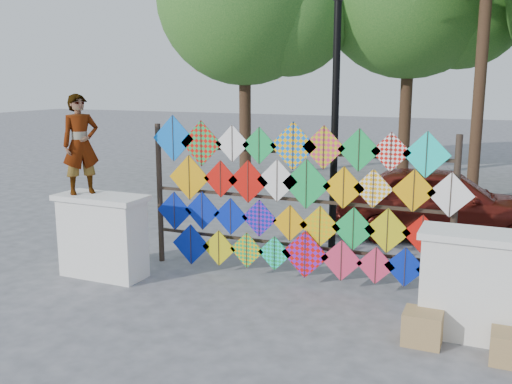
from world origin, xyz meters
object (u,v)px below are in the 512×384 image
Objects in this scene: kite_rack at (293,201)px; sedan at (442,202)px; vendor_woman at (81,144)px; lamppost at (336,99)px.

kite_rack reaches higher than sedan.
vendor_woman is 6.68m from sedan.
vendor_woman is at bearing -146.49° from lamppost.
vendor_woman reaches higher than sedan.
kite_rack is 1.20× the size of sedan.
lamppost is at bearing 135.18° from sedan.
sedan is (4.85, 4.38, -1.34)m from vendor_woman.
kite_rack is 3.92m from sedan.
vendor_woman is at bearing -163.23° from kite_rack.
vendor_woman is 4.04m from lamppost.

